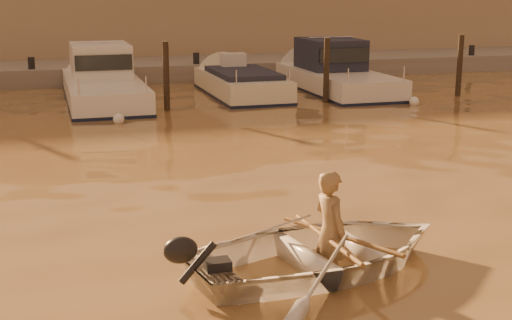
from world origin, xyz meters
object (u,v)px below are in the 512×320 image
object	(u,v)px
moored_boat_3	(241,88)
moored_boat_4	(337,73)
waterfront_building	(121,11)
dinghy	(323,251)
person	(330,232)
moored_boat_2	(103,82)

from	to	relation	value
moored_boat_3	moored_boat_4	bearing A→B (deg)	0.00
moored_boat_4	waterfront_building	world-z (taller)	waterfront_building
dinghy	waterfront_building	bearing A→B (deg)	-11.51
dinghy	person	xyz separation A→B (m)	(0.10, 0.02, 0.25)
waterfront_building	person	bearing A→B (deg)	-90.53
moored_boat_4	waterfront_building	bearing A→B (deg)	118.98
person	moored_boat_3	xyz separation A→B (m)	(2.90, 14.74, -0.28)
dinghy	moored_boat_2	distance (m)	14.84
dinghy	moored_boat_4	bearing A→B (deg)	-34.30
moored_boat_2	waterfront_building	distance (m)	11.29
person	moored_boat_2	distance (m)	14.83
dinghy	waterfront_building	distance (m)	25.85
dinghy	person	world-z (taller)	person
dinghy	moored_boat_4	world-z (taller)	moored_boat_4
moored_boat_2	moored_boat_3	size ratio (longest dim) A/B	1.26
waterfront_building	moored_boat_2	bearing A→B (deg)	-99.48
moored_boat_3	moored_boat_4	world-z (taller)	moored_boat_4
person	waterfront_building	size ratio (longest dim) A/B	0.03
dinghy	moored_boat_3	size ratio (longest dim) A/B	0.59
person	waterfront_building	world-z (taller)	waterfront_building
moored_boat_2	moored_boat_3	world-z (taller)	moored_boat_2
moored_boat_4	moored_boat_3	bearing A→B (deg)	180.00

